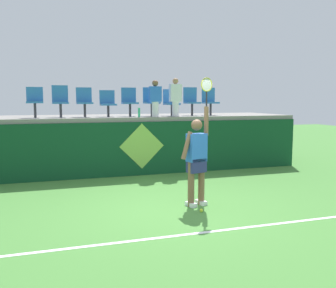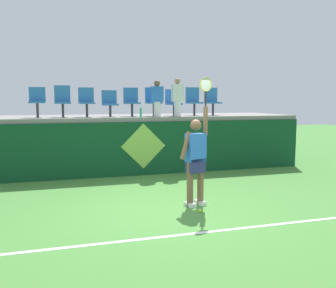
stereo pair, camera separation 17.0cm
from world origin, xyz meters
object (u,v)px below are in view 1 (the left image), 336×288
object	(u,v)px
stadium_chair_4	(129,100)
stadium_chair_8	(210,100)
stadium_chair_0	(35,100)
spectator_1	(175,97)
tennis_ball	(201,210)
stadium_chair_2	(84,100)
stadium_chair_6	(171,101)
stadium_chair_5	(151,100)
stadium_chair_1	(60,100)
tennis_player	(197,157)
water_bottle	(139,113)
stadium_chair_3	(108,102)
spectator_0	(155,98)
stadium_chair_7	(191,100)

from	to	relation	value
stadium_chair_4	stadium_chair_8	size ratio (longest dim) A/B	0.98
stadium_chair_0	spectator_1	world-z (taller)	spectator_1
tennis_ball	stadium_chair_4	world-z (taller)	stadium_chair_4
stadium_chair_2	stadium_chair_6	size ratio (longest dim) A/B	1.04
stadium_chair_5	stadium_chair_8	size ratio (longest dim) A/B	0.99
stadium_chair_4	stadium_chair_6	bearing A→B (deg)	-0.03
stadium_chair_2	stadium_chair_8	bearing A→B (deg)	0.05
tennis_ball	spectator_1	xyz separation A→B (m)	(0.91, 4.16, 2.17)
stadium_chair_0	stadium_chair_1	bearing A→B (deg)	0.69
tennis_player	stadium_chair_4	bearing A→B (deg)	96.47
water_bottle	stadium_chair_1	bearing A→B (deg)	162.39
stadium_chair_3	stadium_chair_5	distance (m)	1.31
tennis_ball	stadium_chair_6	size ratio (longest dim) A/B	0.08
stadium_chair_6	spectator_0	xyz separation A→B (m)	(-0.64, -0.46, 0.10)
stadium_chair_1	stadium_chair_6	size ratio (longest dim) A/B	1.10
stadium_chair_2	water_bottle	bearing A→B (deg)	-24.69
water_bottle	stadium_chair_6	xyz separation A→B (m)	(1.17, 0.66, 0.31)
stadium_chair_0	stadium_chair_8	size ratio (longest dim) A/B	0.96
stadium_chair_7	spectator_0	xyz separation A→B (m)	(-1.30, -0.46, 0.06)
stadium_chair_7	stadium_chair_2	bearing A→B (deg)	-179.93
tennis_player	stadium_chair_3	xyz separation A→B (m)	(-1.11, 4.11, 1.06)
stadium_chair_5	spectator_1	world-z (taller)	spectator_1
tennis_ball	spectator_1	world-z (taller)	spectator_1
stadium_chair_2	spectator_1	distance (m)	2.64
stadium_chair_4	stadium_chair_5	bearing A→B (deg)	-0.00
tennis_ball	spectator_0	xyz separation A→B (m)	(0.28, 4.11, 2.14)
stadium_chair_6	spectator_0	size ratio (longest dim) A/B	0.77
stadium_chair_5	stadium_chair_1	bearing A→B (deg)	179.93
stadium_chair_1	stadium_chair_2	bearing A→B (deg)	-0.42
stadium_chair_3	stadium_chair_7	xyz separation A→B (m)	(2.61, 0.01, 0.06)
stadium_chair_0	stadium_chair_6	distance (m)	3.94
stadium_chair_4	spectator_1	distance (m)	1.37
spectator_0	water_bottle	bearing A→B (deg)	-158.90
stadium_chair_5	stadium_chair_6	xyz separation A→B (m)	(0.64, -0.00, -0.04)
stadium_chair_6	stadium_chair_8	bearing A→B (deg)	0.10
stadium_chair_7	stadium_chair_8	size ratio (longest dim) A/B	1.01
water_bottle	stadium_chair_7	xyz separation A→B (m)	(1.83, 0.67, 0.35)
stadium_chair_6	spectator_0	bearing A→B (deg)	-144.27
stadium_chair_0	spectator_0	bearing A→B (deg)	-7.81
stadium_chair_6	stadium_chair_7	bearing A→B (deg)	0.24
water_bottle	stadium_chair_5	bearing A→B (deg)	51.25
stadium_chair_2	stadium_chair_5	distance (m)	1.97
spectator_0	stadium_chair_5	bearing A→B (deg)	90.00
stadium_chair_4	spectator_0	distance (m)	0.81
stadium_chair_5	stadium_chair_8	distance (m)	1.93
stadium_chair_0	spectator_0	world-z (taller)	spectator_0
stadium_chair_5	stadium_chair_7	world-z (taller)	stadium_chair_7
stadium_chair_1	stadium_chair_4	bearing A→B (deg)	-0.09
water_bottle	spectator_1	bearing A→B (deg)	12.21
stadium_chair_4	stadium_chair_7	size ratio (longest dim) A/B	0.97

